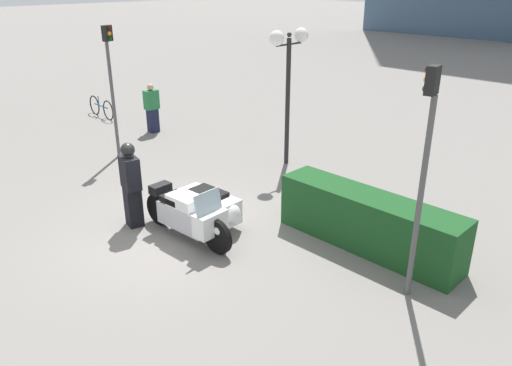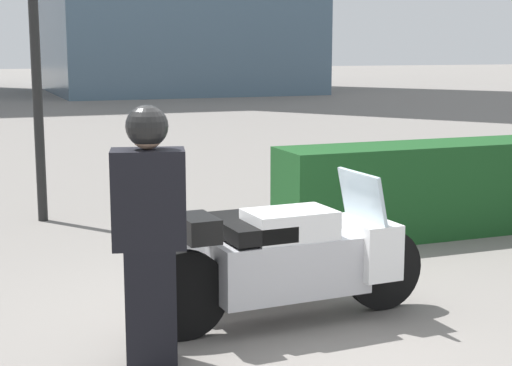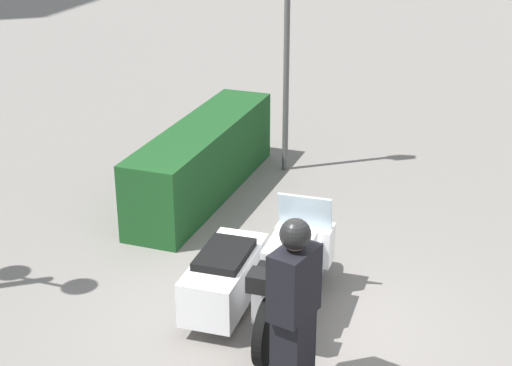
{
  "view_description": "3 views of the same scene",
  "coord_description": "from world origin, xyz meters",
  "px_view_note": "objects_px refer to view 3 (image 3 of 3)",
  "views": [
    {
      "loc": [
        7.53,
        -5.04,
        4.78
      ],
      "look_at": [
        1.52,
        1.03,
        1.19
      ],
      "focal_mm": 35.0,
      "sensor_mm": 36.0,
      "label": 1
    },
    {
      "loc": [
        -1.85,
        -5.27,
        2.13
      ],
      "look_at": [
        0.64,
        1.21,
        0.94
      ],
      "focal_mm": 55.0,
      "sensor_mm": 36.0,
      "label": 2
    },
    {
      "loc": [
        -6.44,
        -2.02,
        4.68
      ],
      "look_at": [
        1.18,
        0.76,
        1.21
      ],
      "focal_mm": 55.0,
      "sensor_mm": 36.0,
      "label": 3
    }
  ],
  "objects_px": {
    "officer_rider": "(294,304)",
    "hedge_bush_curbside": "(203,160)",
    "police_motorcycle": "(260,271)",
    "traffic_light_near": "(287,19)"
  },
  "relations": [
    {
      "from": "hedge_bush_curbside",
      "to": "officer_rider",
      "type": "bearing_deg",
      "value": -146.35
    },
    {
      "from": "hedge_bush_curbside",
      "to": "traffic_light_near",
      "type": "relative_size",
      "value": 0.99
    },
    {
      "from": "hedge_bush_curbside",
      "to": "traffic_light_near",
      "type": "xyz_separation_m",
      "value": [
        1.3,
        -0.82,
        1.85
      ]
    },
    {
      "from": "police_motorcycle",
      "to": "officer_rider",
      "type": "distance_m",
      "value": 1.51
    },
    {
      "from": "officer_rider",
      "to": "hedge_bush_curbside",
      "type": "distance_m",
      "value": 4.69
    },
    {
      "from": "officer_rider",
      "to": "police_motorcycle",
      "type": "bearing_deg",
      "value": 135.59
    },
    {
      "from": "police_motorcycle",
      "to": "officer_rider",
      "type": "xyz_separation_m",
      "value": [
        -1.22,
        -0.76,
        0.46
      ]
    },
    {
      "from": "police_motorcycle",
      "to": "hedge_bush_curbside",
      "type": "relative_size",
      "value": 0.66
    },
    {
      "from": "police_motorcycle",
      "to": "hedge_bush_curbside",
      "type": "bearing_deg",
      "value": 31.65
    },
    {
      "from": "officer_rider",
      "to": "traffic_light_near",
      "type": "distance_m",
      "value": 5.66
    }
  ]
}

